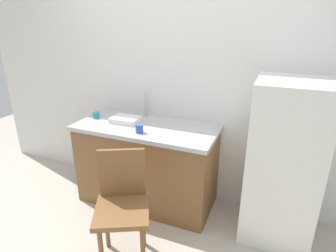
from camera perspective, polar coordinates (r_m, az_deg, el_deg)
name	(u,v)px	position (r m, az deg, el deg)	size (l,w,h in m)	color
ground_plane	(137,247)	(2.61, -6.28, -23.17)	(8.00, 8.00, 0.00)	#BCB2A3
back_wall	(180,82)	(2.85, 2.38, 8.94)	(4.80, 0.10, 2.44)	silver
cabinet_base	(147,166)	(2.91, -4.22, -8.04)	(1.35, 0.60, 0.80)	brown
countertop	(146,128)	(2.73, -4.45, -0.31)	(1.39, 0.64, 0.04)	#B7B7BC
faucet	(146,104)	(2.95, -4.52, 4.43)	(0.02, 0.02, 0.27)	#B7B7BC
refrigerator	(284,163)	(2.54, 22.39, -6.89)	(0.57, 0.58, 1.39)	silver
chair	(122,203)	(2.25, -9.25, -15.11)	(0.54, 0.54, 0.89)	brown
dish_tray	(126,120)	(2.84, -8.56, 1.28)	(0.28, 0.20, 0.05)	white
cup_teal	(96,115)	(3.02, -14.44, 2.26)	(0.07, 0.07, 0.07)	teal
cup_blue	(139,129)	(2.55, -5.83, -0.51)	(0.07, 0.07, 0.08)	blue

